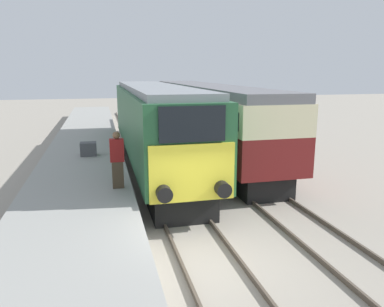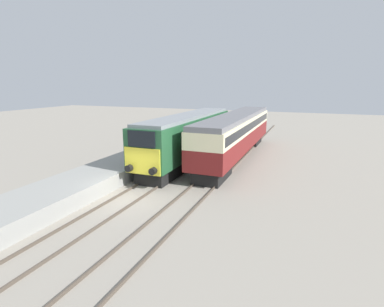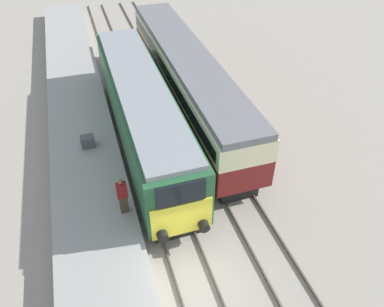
% 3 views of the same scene
% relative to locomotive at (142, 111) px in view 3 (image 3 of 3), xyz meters
% --- Properties ---
extents(ground_plane, '(120.00, 120.00, 0.00)m').
position_rel_locomotive_xyz_m(ground_plane, '(0.00, -9.23, -2.26)').
color(ground_plane, gray).
extents(platform_left, '(3.50, 50.00, 0.96)m').
position_rel_locomotive_xyz_m(platform_left, '(-3.30, -1.23, -1.77)').
color(platform_left, gray).
rests_on(platform_left, ground_plane).
extents(rails_near_track, '(1.51, 60.00, 0.14)m').
position_rel_locomotive_xyz_m(rails_near_track, '(0.00, -4.23, -2.19)').
color(rails_near_track, '#4C4238').
rests_on(rails_near_track, ground_plane).
extents(rails_far_track, '(1.50, 60.00, 0.14)m').
position_rel_locomotive_xyz_m(rails_far_track, '(3.40, -4.23, -2.19)').
color(rails_far_track, '#4C4238').
rests_on(rails_far_track, ground_plane).
extents(locomotive, '(2.70, 15.38, 4.02)m').
position_rel_locomotive_xyz_m(locomotive, '(0.00, 0.00, 0.00)').
color(locomotive, black).
rests_on(locomotive, ground_plane).
extents(passenger_carriage, '(2.75, 18.09, 3.92)m').
position_rel_locomotive_xyz_m(passenger_carriage, '(3.40, 2.99, 0.12)').
color(passenger_carriage, black).
rests_on(passenger_carriage, ground_plane).
extents(person_on_platform, '(0.44, 0.26, 1.84)m').
position_rel_locomotive_xyz_m(person_on_platform, '(-2.00, -5.55, -0.37)').
color(person_on_platform, '#473828').
rests_on(person_on_platform, platform_left).
extents(luggage_crate, '(0.70, 0.56, 0.60)m').
position_rel_locomotive_xyz_m(luggage_crate, '(-3.05, -0.44, -0.99)').
color(luggage_crate, '#4C4C51').
rests_on(luggage_crate, platform_left).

